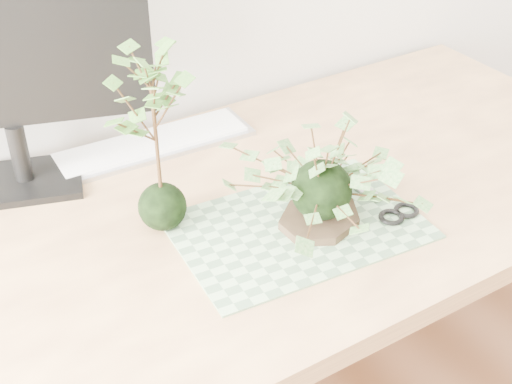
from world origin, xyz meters
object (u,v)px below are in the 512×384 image
keyboard (152,144)px  desk (246,248)px  ivy_kokedama (323,165)px  maple_kokedama (153,100)px

keyboard → desk: bearing=-77.5°
ivy_kokedama → keyboard: size_ratio=0.90×
desk → keyboard: (-0.05, 0.27, 0.10)m
ivy_kokedama → maple_kokedama: size_ratio=1.09×
maple_kokedama → keyboard: (0.09, 0.24, -0.23)m
desk → ivy_kokedama: size_ratio=4.36×
desk → ivy_kokedama: bearing=-51.6°
maple_kokedama → keyboard: 0.35m
ivy_kokedama → maple_kokedama: bearing=149.5°
ivy_kokedama → keyboard: (-0.13, 0.38, -0.11)m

